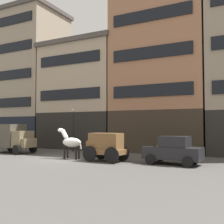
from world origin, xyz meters
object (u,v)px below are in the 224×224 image
at_px(draft_horse, 71,142).
at_px(streetlamp_curbside, 73,124).
at_px(fire_hydrant_curbside, 10,145).
at_px(cargo_wagon, 105,145).
at_px(sedan_dark, 173,150).
at_px(delivery_truck_near, 12,137).

xyz_separation_m(draft_horse, streetlamp_curbside, (-3.16, 4.79, 1.40)).
bearing_deg(fire_hydrant_curbside, cargo_wagon, -16.94).
height_order(draft_horse, sedan_dark, draft_horse).
xyz_separation_m(sedan_dark, streetlamp_curbside, (-10.70, 4.07, 1.76)).
relative_size(streetlamp_curbside, fire_hydrant_curbside, 4.96).
xyz_separation_m(sedan_dark, fire_hydrant_curbside, (-18.38, 3.47, -0.49)).
relative_size(cargo_wagon, streetlamp_curbside, 0.73).
bearing_deg(streetlamp_curbside, delivery_truck_near, -140.55).
height_order(streetlamp_curbside, fire_hydrant_curbside, streetlamp_curbside).
bearing_deg(sedan_dark, draft_horse, -174.50).
distance_m(draft_horse, sedan_dark, 7.59).
bearing_deg(delivery_truck_near, draft_horse, -9.71).
height_order(delivery_truck_near, sedan_dark, delivery_truck_near).
distance_m(draft_horse, fire_hydrant_curbside, 11.65).
bearing_deg(streetlamp_curbside, cargo_wagon, -38.17).
height_order(cargo_wagon, delivery_truck_near, delivery_truck_near).
bearing_deg(delivery_truck_near, cargo_wagon, -7.01).
relative_size(cargo_wagon, delivery_truck_near, 0.68).
bearing_deg(streetlamp_curbside, sedan_dark, -20.82).
bearing_deg(cargo_wagon, delivery_truck_near, 172.99).
xyz_separation_m(cargo_wagon, fire_hydrant_curbside, (-13.78, 4.20, -0.72)).
distance_m(delivery_truck_near, sedan_dark, 15.00).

